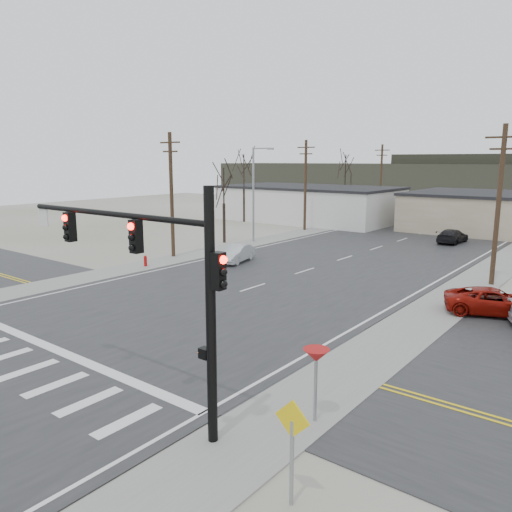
# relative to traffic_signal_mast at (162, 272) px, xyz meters

# --- Properties ---
(ground) EXTENTS (140.00, 140.00, 0.00)m
(ground) POSITION_rel_traffic_signal_mast_xyz_m (-7.89, 6.20, -4.67)
(ground) COLOR beige
(ground) RESTS_ON ground
(main_road) EXTENTS (18.00, 110.00, 0.05)m
(main_road) POSITION_rel_traffic_signal_mast_xyz_m (-7.89, 21.20, -4.65)
(main_road) COLOR #252527
(main_road) RESTS_ON ground
(cross_road) EXTENTS (90.00, 10.00, 0.04)m
(cross_road) POSITION_rel_traffic_signal_mast_xyz_m (-7.89, 6.20, -4.65)
(cross_road) COLOR #252527
(cross_road) RESTS_ON ground
(sidewalk_left) EXTENTS (3.00, 90.00, 0.06)m
(sidewalk_left) POSITION_rel_traffic_signal_mast_xyz_m (-18.49, 26.20, -4.64)
(sidewalk_left) COLOR gray
(sidewalk_left) RESTS_ON ground
(sidewalk_right) EXTENTS (3.00, 90.00, 0.06)m
(sidewalk_right) POSITION_rel_traffic_signal_mast_xyz_m (2.71, 26.20, -4.64)
(sidewalk_right) COLOR gray
(sidewalk_right) RESTS_ON ground
(traffic_signal_mast) EXTENTS (8.95, 0.43, 7.20)m
(traffic_signal_mast) POSITION_rel_traffic_signal_mast_xyz_m (0.00, 0.00, 0.00)
(traffic_signal_mast) COLOR black
(traffic_signal_mast) RESTS_ON ground
(fire_hydrant) EXTENTS (0.24, 0.24, 0.87)m
(fire_hydrant) POSITION_rel_traffic_signal_mast_xyz_m (-18.09, 14.20, -4.22)
(fire_hydrant) COLOR #A50C0C
(fire_hydrant) RESTS_ON ground
(yield_sign) EXTENTS (0.80, 0.80, 2.35)m
(yield_sign) POSITION_rel_traffic_signal_mast_xyz_m (3.61, 2.70, -2.61)
(yield_sign) COLOR gray
(yield_sign) RESTS_ON ground
(diamond_sign) EXTENTS (0.92, 0.10, 2.61)m
(diamond_sign) POSITION_rel_traffic_signal_mast_xyz_m (5.11, -0.80, -3.07)
(diamond_sign) COLOR gray
(diamond_sign) RESTS_ON ground
(building_left_far) EXTENTS (22.30, 12.30, 4.50)m
(building_left_far) POSITION_rel_traffic_signal_mast_xyz_m (-23.89, 46.20, -2.42)
(building_left_far) COLOR silver
(building_left_far) RESTS_ON ground
(upole_left_b) EXTENTS (2.20, 0.30, 10.00)m
(upole_left_b) POSITION_rel_traffic_signal_mast_xyz_m (-19.39, 18.20, 0.55)
(upole_left_b) COLOR #41291E
(upole_left_b) RESTS_ON ground
(upole_left_c) EXTENTS (2.20, 0.30, 10.00)m
(upole_left_c) POSITION_rel_traffic_signal_mast_xyz_m (-19.39, 38.20, 0.55)
(upole_left_c) COLOR #41291E
(upole_left_c) RESTS_ON ground
(upole_left_d) EXTENTS (2.20, 0.30, 10.00)m
(upole_left_d) POSITION_rel_traffic_signal_mast_xyz_m (-19.39, 58.20, 0.55)
(upole_left_d) COLOR #41291E
(upole_left_d) RESTS_ON ground
(upole_right_a) EXTENTS (2.20, 0.30, 10.00)m
(upole_right_a) POSITION_rel_traffic_signal_mast_xyz_m (3.61, 24.20, 0.55)
(upole_right_a) COLOR #41291E
(upole_right_a) RESTS_ON ground
(streetlight_main) EXTENTS (2.40, 0.25, 9.00)m
(streetlight_main) POSITION_rel_traffic_signal_mast_xyz_m (-18.69, 28.20, 0.41)
(streetlight_main) COLOR gray
(streetlight_main) RESTS_ON ground
(tree_left_near) EXTENTS (3.30, 3.30, 7.35)m
(tree_left_near) POSITION_rel_traffic_signal_mast_xyz_m (-20.89, 26.20, 0.55)
(tree_left_near) COLOR #2E221C
(tree_left_near) RESTS_ON ground
(tree_left_far) EXTENTS (3.96, 3.96, 8.82)m
(tree_left_far) POSITION_rel_traffic_signal_mast_xyz_m (-21.89, 52.20, 1.61)
(tree_left_far) COLOR #2E221C
(tree_left_far) RESTS_ON ground
(tree_left_mid) EXTENTS (3.96, 3.96, 8.82)m
(tree_left_mid) POSITION_rel_traffic_signal_mast_xyz_m (-29.89, 40.20, 1.61)
(tree_left_mid) COLOR #2E221C
(tree_left_mid) RESTS_ON ground
(hill_left) EXTENTS (70.00, 18.00, 7.00)m
(hill_left) POSITION_rel_traffic_signal_mast_xyz_m (-42.89, 98.20, -1.17)
(hill_left) COLOR #333026
(hill_left) RESTS_ON ground
(sedan_crossing) EXTENTS (2.35, 4.27, 1.33)m
(sedan_crossing) POSITION_rel_traffic_signal_mast_xyz_m (-13.79, 19.61, -3.96)
(sedan_crossing) COLOR #AAB0B5
(sedan_crossing) RESTS_ON main_road
(car_far_a) EXTENTS (2.04, 4.62, 1.32)m
(car_far_a) POSITION_rel_traffic_signal_mast_xyz_m (-3.40, 39.27, -3.97)
(car_far_a) COLOR black
(car_far_a) RESTS_ON main_road
(car_far_b) EXTENTS (2.01, 4.41, 1.47)m
(car_far_b) POSITION_rel_traffic_signal_mast_xyz_m (-14.51, 62.41, -3.89)
(car_far_b) COLOR black
(car_far_b) RESTS_ON main_road
(car_parked_red) EXTENTS (5.29, 3.84, 1.34)m
(car_parked_red) POSITION_rel_traffic_signal_mast_xyz_m (5.24, 17.55, -3.97)
(car_parked_red) COLOR maroon
(car_parked_red) RESTS_ON parking_lot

